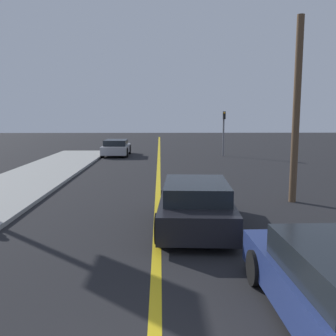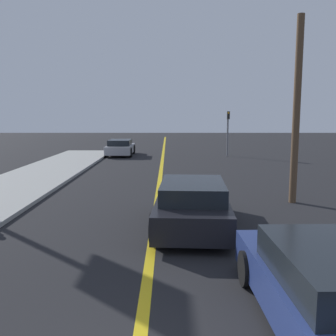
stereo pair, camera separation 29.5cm
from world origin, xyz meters
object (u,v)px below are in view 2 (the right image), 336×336
car_near_right_lane (332,289)px  car_ahead_center (192,205)px  traffic_light (228,128)px  car_far_distant (121,148)px  utility_pole (297,111)px

car_near_right_lane → car_ahead_center: 4.99m
car_ahead_center → traffic_light: traffic_light is taller
car_far_distant → utility_pole: utility_pole is taller
car_far_distant → car_ahead_center: bearing=-76.9°
car_ahead_center → car_far_distant: (-4.13, 17.82, -0.04)m
car_ahead_center → traffic_light: (3.65, 17.29, 1.39)m
car_near_right_lane → car_ahead_center: (-1.62, 4.73, 0.04)m
traffic_light → car_far_distant: bearing=176.1°
car_near_right_lane → car_ahead_center: car_ahead_center is taller
car_near_right_lane → traffic_light: size_ratio=1.32×
car_near_right_lane → car_far_distant: bearing=103.2°
car_near_right_lane → traffic_light: 22.15m
car_far_distant → traffic_light: 7.93m
car_far_distant → traffic_light: size_ratio=1.25×
car_far_distant → car_near_right_lane: bearing=-75.7°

